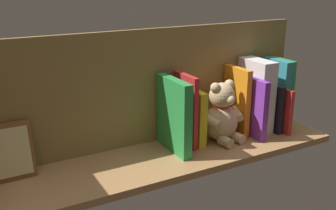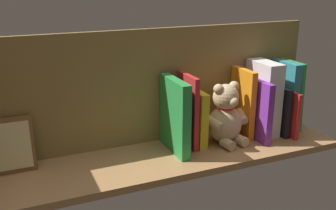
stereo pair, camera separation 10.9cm
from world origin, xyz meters
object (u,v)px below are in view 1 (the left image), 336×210
Objects in this scene: book_0 at (280,91)px; teddy_bear at (222,115)px; dictionary_thick_white at (256,95)px; picture_frame_leaning at (11,152)px.

teddy_bear is (29.28, 3.29, -3.28)cm from book_0.
dictionary_thick_white is at bearing 179.40° from teddy_bear.
teddy_bear is (16.37, 2.36, -3.80)cm from dictionary_thick_white.
book_0 reaches higher than teddy_bear.
teddy_bear is at bearing 174.38° from picture_frame_leaning.
dictionary_thick_white is 1.25× the size of teddy_bear.
book_0 is 1.57× the size of picture_frame_leaning.
teddy_bear is 66.88cm from picture_frame_leaning.
dictionary_thick_white reaches higher than teddy_bear.
book_0 is at bearing -175.89° from dictionary_thick_white.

